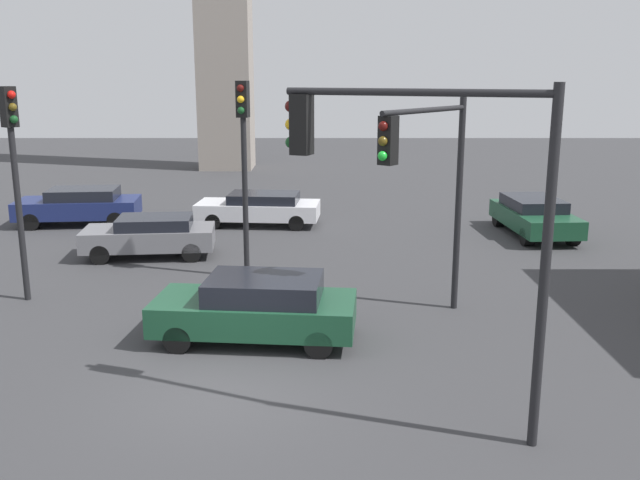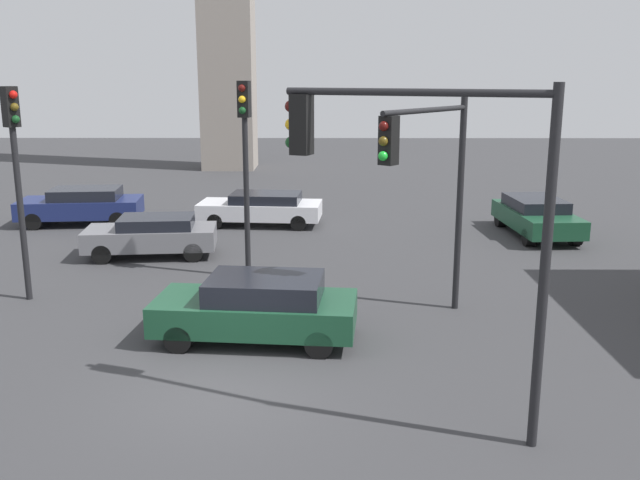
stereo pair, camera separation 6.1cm
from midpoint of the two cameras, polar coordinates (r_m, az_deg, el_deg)
name	(u,v)px [view 2 (the right image)]	position (r m, az deg, el deg)	size (l,w,h in m)	color
ground_plane	(222,390)	(13.61, -7.84, -12.02)	(106.65, 106.65, 0.00)	#38383A
traffic_light_1	(245,144)	(19.93, -6.05, 7.81)	(0.37, 0.48, 5.63)	black
traffic_light_2	(428,166)	(15.99, 8.94, 5.98)	(2.32, 2.91, 5.41)	black
traffic_light_3	(422,181)	(11.20, 8.51, 4.74)	(4.09, 1.91, 5.70)	black
traffic_light_4	(15,155)	(19.35, -23.50, 6.40)	(0.48, 0.45, 5.52)	black
car_0	(82,205)	(29.17, -18.79, 2.72)	(4.82, 2.50, 1.44)	navy
car_1	(258,307)	(15.63, -4.97, -5.49)	(4.61, 2.38, 1.47)	#19472D
car_2	(536,215)	(26.94, 17.29, 1.93)	(2.26, 4.80, 1.37)	#19472D
car_3	(152,235)	(23.35, -13.46, 0.41)	(4.32, 2.25, 1.32)	slate
car_4	(261,208)	(27.54, -4.73, 2.64)	(4.88, 2.34, 1.28)	silver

